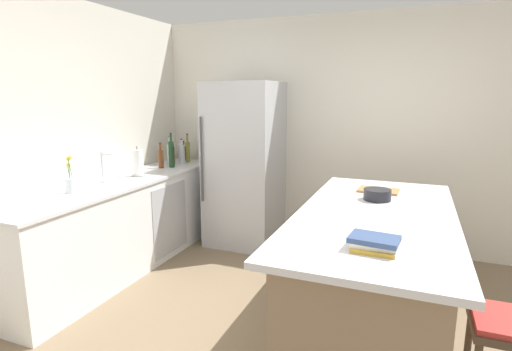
{
  "coord_description": "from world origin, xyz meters",
  "views": [
    {
      "loc": [
        0.57,
        -2.34,
        1.73
      ],
      "look_at": [
        -0.77,
        1.0,
        1.0
      ],
      "focal_mm": 27.95,
      "sensor_mm": 36.0,
      "label": 1
    }
  ],
  "objects": [
    {
      "name": "hot_sauce_bottle",
      "position": [
        -2.16,
        2.0,
        1.0
      ],
      "size": [
        0.05,
        0.05,
        0.25
      ],
      "color": "red",
      "rests_on": "counter_run_left"
    },
    {
      "name": "sink_faucet",
      "position": [
        -2.14,
        0.55,
        1.06
      ],
      "size": [
        0.15,
        0.05,
        0.3
      ],
      "color": "silver",
      "rests_on": "counter_run_left"
    },
    {
      "name": "kitchen_island",
      "position": [
        0.36,
        0.4,
        0.47
      ],
      "size": [
        1.03,
        2.17,
        0.94
      ],
      "color": "#8E755B",
      "rests_on": "ground_plane"
    },
    {
      "name": "paper_towel_roll",
      "position": [
        -2.06,
        0.95,
        1.04
      ],
      "size": [
        0.14,
        0.14,
        0.31
      ],
      "color": "gray",
      "rests_on": "counter_run_left"
    },
    {
      "name": "refrigerator",
      "position": [
        -1.24,
        1.83,
        0.94
      ],
      "size": [
        0.78,
        0.76,
        1.87
      ],
      "color": "#B7BABF",
      "rests_on": "ground_plane"
    },
    {
      "name": "soda_bottle",
      "position": [
        -2.07,
        1.81,
        1.03
      ],
      "size": [
        0.07,
        0.07,
        0.3
      ],
      "color": "silver",
      "rests_on": "counter_run_left"
    },
    {
      "name": "cutting_board",
      "position": [
        0.32,
        1.04,
        0.95
      ],
      "size": [
        0.33,
        0.23,
        0.02
      ],
      "color": "#9E7042",
      "rests_on": "kitchen_island"
    },
    {
      "name": "cookbook_stack",
      "position": [
        0.41,
        -0.3,
        0.98
      ],
      "size": [
        0.26,
        0.2,
        0.07
      ],
      "color": "gold",
      "rests_on": "kitchen_island"
    },
    {
      "name": "bar_stool",
      "position": [
        1.07,
        -0.25,
        0.54
      ],
      "size": [
        0.36,
        0.36,
        0.66
      ],
      "color": "#473828",
      "rests_on": "ground_plane"
    },
    {
      "name": "flower_vase",
      "position": [
        -2.13,
        0.15,
        1.0
      ],
      "size": [
        0.09,
        0.09,
        0.32
      ],
      "color": "silver",
      "rests_on": "counter_run_left"
    },
    {
      "name": "counter_run_left",
      "position": [
        -2.09,
        0.74,
        0.45
      ],
      "size": [
        0.65,
        2.75,
        0.91
      ],
      "color": "white",
      "rests_on": "ground_plane"
    },
    {
      "name": "wall_left",
      "position": [
        -2.45,
        0.0,
        1.3
      ],
      "size": [
        0.1,
        6.0,
        2.6
      ],
      "primitive_type": "cube",
      "color": "silver",
      "rests_on": "ground_plane"
    },
    {
      "name": "olive_oil_bottle",
      "position": [
        -2.05,
        1.91,
        1.04
      ],
      "size": [
        0.05,
        0.05,
        0.35
      ],
      "color": "olive",
      "rests_on": "counter_run_left"
    },
    {
      "name": "syrup_bottle",
      "position": [
        -2.11,
        1.42,
        1.02
      ],
      "size": [
        0.06,
        0.06,
        0.29
      ],
      "color": "#5B3319",
      "rests_on": "counter_run_left"
    },
    {
      "name": "mixing_bowl",
      "position": [
        0.33,
        0.75,
        0.98
      ],
      "size": [
        0.21,
        0.21,
        0.08
      ],
      "color": "black",
      "rests_on": "kitchen_island"
    },
    {
      "name": "wall_rear",
      "position": [
        0.0,
        2.25,
        1.3
      ],
      "size": [
        6.0,
        0.1,
        2.6
      ],
      "primitive_type": "cube",
      "color": "silver",
      "rests_on": "ground_plane"
    },
    {
      "name": "gin_bottle",
      "position": [
        -2.1,
        1.62,
        1.04
      ],
      "size": [
        0.08,
        0.08,
        0.35
      ],
      "color": "#8CB79E",
      "rests_on": "counter_run_left"
    },
    {
      "name": "wine_bottle",
      "position": [
        -2.02,
        1.52,
        1.07
      ],
      "size": [
        0.06,
        0.06,
        0.4
      ],
      "color": "#19381E",
      "rests_on": "counter_run_left"
    },
    {
      "name": "whiskey_bottle",
      "position": [
        -2.16,
        1.72,
        1.01
      ],
      "size": [
        0.07,
        0.07,
        0.28
      ],
      "color": "brown",
      "rests_on": "counter_run_left"
    }
  ]
}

